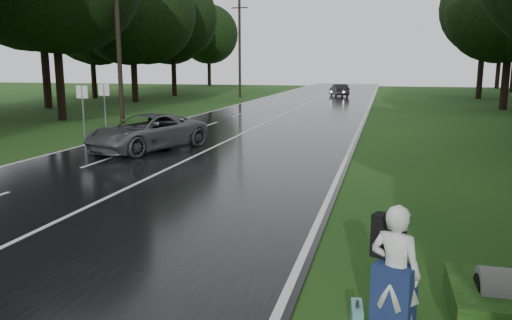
% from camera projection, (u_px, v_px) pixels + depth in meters
% --- Properties ---
extents(ground, '(160.00, 160.00, 0.00)m').
position_uv_depth(ground, '(18.00, 242.00, 10.20)').
color(ground, '#204414').
rests_on(ground, ground).
extents(road, '(12.00, 140.00, 0.04)m').
position_uv_depth(road, '(258.00, 126.00, 29.21)').
color(road, black).
rests_on(road, ground).
extents(lane_center, '(0.12, 140.00, 0.01)m').
position_uv_depth(lane_center, '(258.00, 126.00, 29.21)').
color(lane_center, silver).
rests_on(lane_center, road).
extents(grey_car, '(4.32, 5.93, 1.50)m').
position_uv_depth(grey_car, '(147.00, 132.00, 20.89)').
color(grey_car, '#4C4E51').
rests_on(grey_car, road).
extents(far_car, '(2.66, 4.44, 1.38)m').
position_uv_depth(far_car, '(339.00, 90.00, 56.66)').
color(far_car, black).
rests_on(far_car, road).
extents(hitchhiker, '(0.79, 0.76, 1.84)m').
position_uv_depth(hitchhiker, '(394.00, 277.00, 6.46)').
color(hitchhiker, silver).
rests_on(hitchhiker, ground).
extents(suitcase, '(0.20, 0.52, 0.36)m').
position_uv_depth(suitcase, '(357.00, 318.00, 6.76)').
color(suitcase, teal).
rests_on(suitcase, ground).
extents(utility_pole_mid, '(1.80, 0.28, 10.43)m').
position_uv_depth(utility_pole_mid, '(123.00, 124.00, 30.74)').
color(utility_pole_mid, black).
rests_on(utility_pole_mid, ground).
extents(utility_pole_far, '(1.80, 0.28, 10.66)m').
position_uv_depth(utility_pole_far, '(240.00, 98.00, 55.21)').
color(utility_pole_far, black).
rests_on(utility_pole_far, ground).
extents(road_sign_a, '(0.62, 0.10, 2.58)m').
position_uv_depth(road_sign_a, '(85.00, 138.00, 24.70)').
color(road_sign_a, white).
rests_on(road_sign_a, ground).
extents(road_sign_b, '(0.62, 0.10, 2.60)m').
position_uv_depth(road_sign_b, '(106.00, 133.00, 26.58)').
color(road_sign_b, white).
rests_on(road_sign_b, ground).
extents(tree_left_d, '(10.44, 10.44, 16.31)m').
position_uv_depth(tree_left_d, '(63.00, 120.00, 32.68)').
color(tree_left_d, black).
rests_on(tree_left_d, ground).
extents(tree_left_e, '(9.21, 9.21, 14.39)m').
position_uv_depth(tree_left_e, '(135.00, 102.00, 48.56)').
color(tree_left_e, black).
rests_on(tree_left_e, ground).
extents(tree_left_f, '(10.25, 10.25, 16.01)m').
position_uv_depth(tree_left_f, '(175.00, 96.00, 58.29)').
color(tree_left_f, black).
rests_on(tree_left_f, ground).
extents(tree_right_e, '(9.01, 9.01, 14.08)m').
position_uv_depth(tree_right_e, '(503.00, 110.00, 40.35)').
color(tree_right_e, black).
rests_on(tree_right_e, ground).
extents(tree_right_f, '(10.86, 10.86, 16.96)m').
position_uv_depth(tree_right_f, '(478.00, 99.00, 53.17)').
color(tree_right_f, black).
rests_on(tree_right_f, ground).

